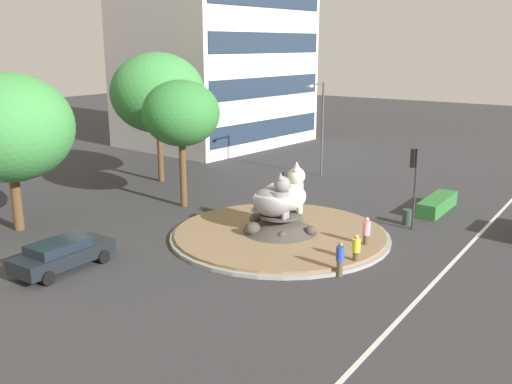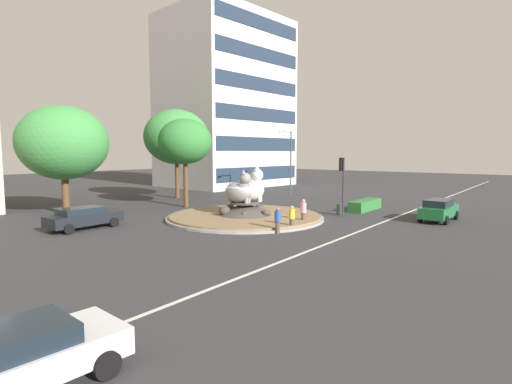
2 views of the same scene
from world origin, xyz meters
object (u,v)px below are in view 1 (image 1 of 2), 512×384
broadleaf_tree_behind_island (9,128)px  third_tree_left (158,93)px  traffic_light_mast (414,173)px  second_tree_near_tower (181,114)px  office_tower (215,22)px  litter_bin (407,217)px  cat_statue_grey (274,200)px  pedestrian_yellow_shirt (356,250)px  streetlight_arm (321,122)px  pedestrian_pink_shirt (366,233)px  cat_statue_white (286,194)px  pedestrian_blue_shirt (340,259)px  hatchback_near_shophouse (62,254)px

broadleaf_tree_behind_island → third_tree_left: (13.19, 1.58, 0.90)m
traffic_light_mast → second_tree_near_tower: second_tree_near_tower is taller
office_tower → litter_bin: size_ratio=27.47×
cat_statue_grey → second_tree_near_tower: second_tree_near_tower is taller
pedestrian_yellow_shirt → cat_statue_grey: bearing=81.3°
second_tree_near_tower → cat_statue_grey: bearing=-105.0°
cat_statue_grey → streetlight_arm: bearing=99.6°
cat_statue_grey → pedestrian_pink_shirt: cat_statue_grey is taller
cat_statue_grey → cat_statue_white: bearing=78.1°
pedestrian_yellow_shirt → office_tower: bearing=51.3°
second_tree_near_tower → pedestrian_pink_shirt: bearing=-94.2°
cat_statue_grey → office_tower: office_tower is taller
broadleaf_tree_behind_island → cat_statue_white: bearing=-58.4°
second_tree_near_tower → third_tree_left: bearing=54.8°
pedestrian_blue_shirt → litter_bin: (9.15, 0.17, -0.40)m
cat_statue_grey → litter_bin: 8.48m
traffic_light_mast → office_tower: (16.98, 27.29, 9.12)m
cat_statue_white → broadleaf_tree_behind_island: broadleaf_tree_behind_island is taller
pedestrian_yellow_shirt → traffic_light_mast: bearing=1.3°
third_tree_left → hatchback_near_shophouse: (-15.59, -8.59, -5.91)m
broadleaf_tree_behind_island → second_tree_near_tower: broadleaf_tree_behind_island is taller
third_tree_left → cat_statue_grey: bearing=-114.3°
cat_statue_white → pedestrian_blue_shirt: bearing=-65.6°
second_tree_near_tower → pedestrian_blue_shirt: size_ratio=4.97×
streetlight_arm → hatchback_near_shophouse: size_ratio=1.55×
second_tree_near_tower → litter_bin: (4.40, -13.32, -5.54)m
cat_statue_white → third_tree_left: size_ratio=0.33×
third_tree_left → pedestrian_yellow_shirt: (-7.56, -19.66, -5.86)m
cat_statue_grey → pedestrian_yellow_shirt: (-1.06, -5.28, -1.37)m
traffic_light_mast → pedestrian_yellow_shirt: (-6.95, 0.17, -2.41)m
pedestrian_yellow_shirt → litter_bin: size_ratio=1.78×
cat_statue_white → third_tree_left: bearing=130.4°
office_tower → litter_bin: 33.56m
streetlight_arm → hatchback_near_shophouse: 24.28m
cat_statue_grey → pedestrian_blue_shirt: bearing=-35.7°
third_tree_left → streetlight_arm: 12.68m
office_tower → pedestrian_blue_shirt: (-25.40, -27.01, -11.51)m
broadleaf_tree_behind_island → pedestrian_pink_shirt: 19.88m
office_tower → litter_bin: bearing=-115.9°
traffic_light_mast → streetlight_arm: streetlight_arm is taller
second_tree_near_tower → pedestrian_yellow_shirt: 14.92m
second_tree_near_tower → hatchback_near_shophouse: size_ratio=1.70×
office_tower → broadleaf_tree_behind_island: office_tower is taller
traffic_light_mast → litter_bin: traffic_light_mast is taller
office_tower → pedestrian_yellow_shirt: office_tower is taller
broadleaf_tree_behind_island → traffic_light_mast: bearing=-55.4°
cat_statue_grey → cat_statue_white: 1.22m
pedestrian_pink_shirt → third_tree_left: bearing=-163.8°
litter_bin → pedestrian_yellow_shirt: bearing=-177.9°
second_tree_near_tower → pedestrian_yellow_shirt: (-3.29, -13.60, -5.16)m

